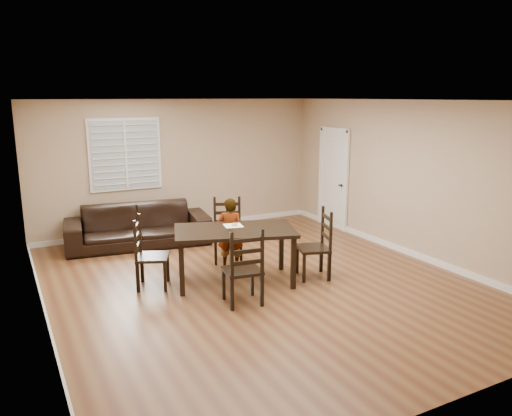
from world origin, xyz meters
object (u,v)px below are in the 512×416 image
at_px(child, 230,233).
at_px(sofa, 138,226).
at_px(dining_table, 235,235).
at_px(donut, 235,224).
at_px(chair_left, 144,256).
at_px(chair_far, 245,272).
at_px(chair_near, 227,231).
at_px(chair_right, 321,246).

height_order(child, sofa, child).
relative_size(dining_table, donut, 19.79).
relative_size(chair_left, sofa, 0.41).
height_order(chair_far, donut, chair_far).
bearing_deg(chair_left, chair_near, -45.40).
relative_size(dining_table, chair_near, 1.84).
height_order(chair_far, child, child).
height_order(chair_right, child, child).
xyz_separation_m(chair_far, child, (0.47, 1.50, 0.10)).
xyz_separation_m(dining_table, chair_near, (0.36, 1.06, -0.25)).
relative_size(chair_far, chair_left, 1.01).
bearing_deg(dining_table, chair_far, -88.53).
xyz_separation_m(chair_far, chair_left, (-1.00, 1.33, -0.00)).
relative_size(dining_table, chair_left, 1.87).
relative_size(chair_right, child, 0.92).
relative_size(chair_near, child, 0.92).
relative_size(chair_left, chair_right, 0.98).
bearing_deg(child, chair_near, -80.00).
distance_m(dining_table, donut, 0.23).
bearing_deg(donut, child, 74.55).
height_order(chair_right, donut, chair_right).
xyz_separation_m(chair_left, donut, (1.35, -0.25, 0.37)).
bearing_deg(chair_left, donut, -77.05).
xyz_separation_m(chair_left, sofa, (0.47, 2.12, -0.10)).
xyz_separation_m(chair_near, child, (-0.16, -0.46, 0.09)).
xyz_separation_m(chair_near, chair_left, (-1.63, -0.63, -0.01)).
distance_m(chair_far, donut, 1.19).
bearing_deg(chair_near, child, -87.20).
bearing_deg(chair_left, sofa, 10.93).
height_order(chair_right, sofa, chair_right).
bearing_deg(sofa, child, -55.12).
bearing_deg(chair_far, chair_near, -100.21).
bearing_deg(chair_right, child, -115.47).
height_order(chair_near, chair_left, chair_near).
distance_m(donut, sofa, 2.58).
bearing_deg(chair_right, chair_near, -130.10).
bearing_deg(donut, chair_right, -26.85).
distance_m(chair_near, donut, 0.99).
height_order(chair_left, donut, chair_left).
height_order(chair_near, chair_far, chair_near).
relative_size(donut, sofa, 0.04).
distance_m(chair_left, chair_right, 2.69).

